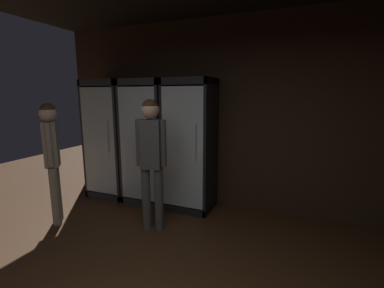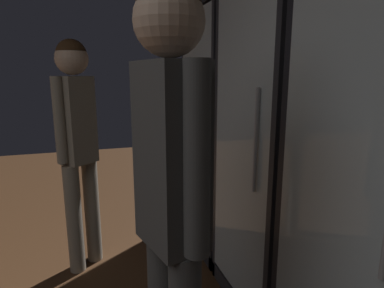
{
  "view_description": "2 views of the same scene",
  "coord_description": "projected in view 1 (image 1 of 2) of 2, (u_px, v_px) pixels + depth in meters",
  "views": [
    {
      "loc": [
        0.83,
        -0.85,
        1.71
      ],
      "look_at": [
        -0.6,
        2.67,
        0.99
      ],
      "focal_mm": 24.81,
      "sensor_mm": 36.0,
      "label": 1
    },
    {
      "loc": [
        0.15,
        1.65,
        1.36
      ],
      "look_at": [
        -1.83,
        2.3,
        0.92
      ],
      "focal_mm": 29.94,
      "sensor_mm": 36.0,
      "label": 2
    }
  ],
  "objects": [
    {
      "name": "shopper_near",
      "position": [
        151.0,
        151.0,
        3.23
      ],
      "size": [
        0.37,
        0.22,
        1.65
      ],
      "color": "#4C4C4C",
      "rests_on": "ground"
    },
    {
      "name": "cooler_center",
      "position": [
        191.0,
        146.0,
        3.95
      ],
      "size": [
        0.69,
        0.59,
        1.93
      ],
      "color": "black",
      "rests_on": "ground"
    },
    {
      "name": "shopper_far",
      "position": [
        52.0,
        151.0,
        3.43
      ],
      "size": [
        0.26,
        0.27,
        1.6
      ],
      "color": "gray",
      "rests_on": "ground"
    },
    {
      "name": "cooler_far_left",
      "position": [
        112.0,
        140.0,
        4.49
      ],
      "size": [
        0.69,
        0.59,
        1.93
      ],
      "color": "#2B2B30",
      "rests_on": "ground"
    },
    {
      "name": "cooler_left",
      "position": [
        149.0,
        143.0,
        4.22
      ],
      "size": [
        0.69,
        0.59,
        1.93
      ],
      "color": "#2B2B30",
      "rests_on": "ground"
    },
    {
      "name": "wall_back",
      "position": [
        239.0,
        115.0,
        3.89
      ],
      "size": [
        6.0,
        0.06,
        2.8
      ],
      "primitive_type": "cube",
      "color": "#382619",
      "rests_on": "ground"
    }
  ]
}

